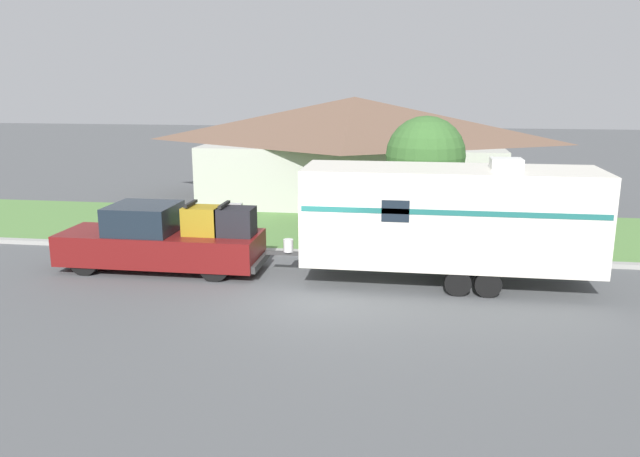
# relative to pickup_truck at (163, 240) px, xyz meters

# --- Properties ---
(ground_plane) EXTENTS (120.00, 120.00, 0.00)m
(ground_plane) POSITION_rel_pickup_truck_xyz_m (4.50, -1.58, -0.89)
(ground_plane) COLOR #515456
(curb_strip) EXTENTS (80.00, 0.30, 0.14)m
(curb_strip) POSITION_rel_pickup_truck_xyz_m (4.50, 2.17, -0.82)
(curb_strip) COLOR #999993
(curb_strip) RESTS_ON ground_plane
(lawn_strip) EXTENTS (80.00, 7.00, 0.03)m
(lawn_strip) POSITION_rel_pickup_truck_xyz_m (4.50, 5.82, -0.88)
(lawn_strip) COLOR #568442
(lawn_strip) RESTS_ON ground_plane
(house_across_street) EXTENTS (13.93, 7.85, 4.69)m
(house_across_street) POSITION_rel_pickup_truck_xyz_m (4.41, 11.92, 1.54)
(house_across_street) COLOR #B2B2A8
(house_across_street) RESTS_ON ground_plane
(pickup_truck) EXTENTS (5.94, 1.95, 2.04)m
(pickup_truck) POSITION_rel_pickup_truck_xyz_m (0.00, 0.00, 0.00)
(pickup_truck) COLOR black
(pickup_truck) RESTS_ON ground_plane
(travel_trailer) EXTENTS (8.91, 2.38, 3.44)m
(travel_trailer) POSITION_rel_pickup_truck_xyz_m (8.11, -0.00, 0.98)
(travel_trailer) COLOR black
(travel_trailer) RESTS_ON ground_plane
(mailbox) EXTENTS (0.48, 0.20, 1.40)m
(mailbox) POSITION_rel_pickup_truck_xyz_m (1.25, 3.17, 0.18)
(mailbox) COLOR brown
(mailbox) RESTS_ON ground_plane
(tree_in_yard) EXTENTS (2.67, 2.67, 4.27)m
(tree_in_yard) POSITION_rel_pickup_truck_xyz_m (7.51, 4.58, 2.04)
(tree_in_yard) COLOR brown
(tree_in_yard) RESTS_ON ground_plane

